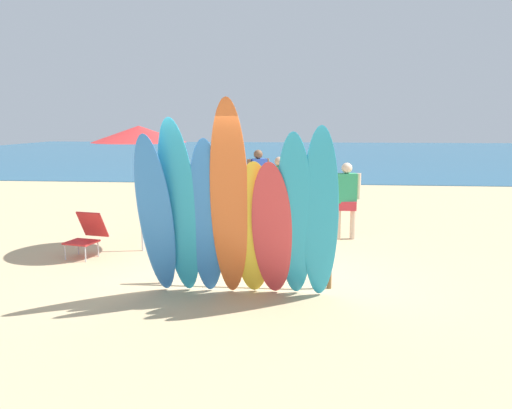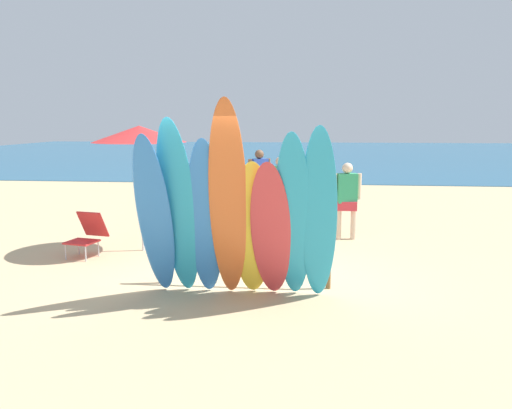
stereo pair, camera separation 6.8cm
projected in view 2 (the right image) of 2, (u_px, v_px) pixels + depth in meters
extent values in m
plane|color=tan|center=(286.00, 180.00, 21.42)|extent=(60.00, 60.00, 0.00)
cube|color=#235B7F|center=(297.00, 153.00, 39.70)|extent=(60.00, 40.00, 0.02)
cylinder|color=brown|center=(162.00, 260.00, 7.75)|extent=(0.07, 0.07, 0.71)
cylinder|color=brown|center=(329.00, 265.00, 7.49)|extent=(0.07, 0.07, 0.71)
cylinder|color=brown|center=(244.00, 240.00, 7.56)|extent=(2.63, 0.06, 0.06)
ellipsoid|color=#337AD1|center=(155.00, 218.00, 6.90)|extent=(0.47, 0.96, 2.31)
ellipsoid|color=#289EC6|center=(178.00, 210.00, 6.93)|extent=(0.55, 0.89, 2.50)
ellipsoid|color=#337AD1|center=(206.00, 219.00, 6.96)|extent=(0.55, 0.79, 2.24)
ellipsoid|color=orange|center=(228.00, 202.00, 6.80)|extent=(0.57, 0.94, 2.74)
ellipsoid|color=yellow|center=(253.00, 230.00, 6.99)|extent=(0.61, 0.72, 1.94)
ellipsoid|color=#D13D42|center=(271.00, 231.00, 6.89)|extent=(0.60, 0.83, 1.95)
ellipsoid|color=#289EC6|center=(293.00, 218.00, 6.77)|extent=(0.54, 0.94, 2.33)
ellipsoid|color=#289EC6|center=(319.00, 217.00, 6.70)|extent=(0.51, 0.89, 2.40)
cylinder|color=tan|center=(273.00, 208.00, 12.24)|extent=(0.12, 0.12, 0.78)
cylinder|color=tan|center=(286.00, 209.00, 12.13)|extent=(0.12, 0.12, 0.78)
cube|color=silver|center=(280.00, 195.00, 12.13)|extent=(0.42, 0.26, 0.19)
cube|color=#33A36B|center=(280.00, 179.00, 12.07)|extent=(0.45, 0.31, 0.61)
sphere|color=tan|center=(280.00, 162.00, 12.01)|extent=(0.22, 0.22, 0.22)
cylinder|color=tan|center=(270.00, 177.00, 12.16)|extent=(0.10, 0.10, 0.54)
cylinder|color=tan|center=(290.00, 178.00, 11.97)|extent=(0.10, 0.10, 0.54)
cylinder|color=beige|center=(354.00, 221.00, 10.65)|extent=(0.12, 0.12, 0.77)
cylinder|color=beige|center=(338.00, 221.00, 10.62)|extent=(0.12, 0.12, 0.77)
cube|color=#DB333D|center=(346.00, 206.00, 10.58)|extent=(0.42, 0.26, 0.19)
cube|color=#33A36B|center=(347.00, 188.00, 10.52)|extent=(0.43, 0.28, 0.61)
sphere|color=beige|center=(348.00, 168.00, 10.46)|extent=(0.22, 0.22, 0.22)
cylinder|color=beige|center=(359.00, 186.00, 10.54)|extent=(0.09, 0.09, 0.54)
cylinder|color=beige|center=(335.00, 187.00, 10.49)|extent=(0.09, 0.09, 0.54)
cylinder|color=#9E704C|center=(202.00, 205.00, 12.78)|extent=(0.12, 0.12, 0.76)
cylinder|color=#9E704C|center=(211.00, 203.00, 13.03)|extent=(0.12, 0.12, 0.76)
cube|color=#B23399|center=(206.00, 191.00, 12.85)|extent=(0.41, 0.25, 0.18)
cube|color=#B23399|center=(206.00, 177.00, 12.79)|extent=(0.37, 0.44, 0.60)
sphere|color=#9E704C|center=(206.00, 161.00, 12.73)|extent=(0.22, 0.22, 0.22)
cylinder|color=#9E704C|center=(199.00, 177.00, 12.59)|extent=(0.09, 0.09, 0.53)
cylinder|color=#9E704C|center=(213.00, 175.00, 12.99)|extent=(0.09, 0.09, 0.53)
cylinder|color=tan|center=(326.00, 207.00, 12.55)|extent=(0.11, 0.11, 0.73)
cylinder|color=tan|center=(313.00, 207.00, 12.58)|extent=(0.11, 0.11, 0.73)
cube|color=#2D4CB2|center=(320.00, 194.00, 12.52)|extent=(0.39, 0.24, 0.17)
cube|color=#B23399|center=(320.00, 181.00, 12.46)|extent=(0.38, 0.21, 0.57)
sphere|color=tan|center=(320.00, 165.00, 12.40)|extent=(0.21, 0.21, 0.21)
cylinder|color=tan|center=(330.00, 179.00, 12.44)|extent=(0.09, 0.09, 0.50)
cylinder|color=tan|center=(310.00, 179.00, 12.47)|extent=(0.09, 0.09, 0.50)
cylinder|color=brown|center=(265.00, 199.00, 13.51)|extent=(0.13, 0.13, 0.83)
cylinder|color=brown|center=(254.00, 200.00, 13.35)|extent=(0.13, 0.13, 0.83)
cube|color=silver|center=(259.00, 186.00, 13.37)|extent=(0.44, 0.27, 0.20)
cube|color=#2D4CB2|center=(259.00, 171.00, 13.31)|extent=(0.48, 0.42, 0.65)
sphere|color=brown|center=(259.00, 154.00, 13.24)|extent=(0.23, 0.23, 0.23)
cylinder|color=brown|center=(268.00, 169.00, 13.43)|extent=(0.10, 0.10, 0.58)
cylinder|color=brown|center=(250.00, 170.00, 13.18)|extent=(0.10, 0.10, 0.58)
cylinder|color=#B7B7BC|center=(66.00, 252.00, 9.10)|extent=(0.02, 0.02, 0.28)
cylinder|color=#B7B7BC|center=(86.00, 254.00, 8.98)|extent=(0.02, 0.02, 0.28)
cylinder|color=#B7B7BC|center=(79.00, 247.00, 9.46)|extent=(0.02, 0.02, 0.28)
cylinder|color=#B7B7BC|center=(98.00, 249.00, 9.33)|extent=(0.02, 0.02, 0.28)
cube|color=red|center=(82.00, 242.00, 9.19)|extent=(0.58, 0.54, 0.03)
cube|color=red|center=(93.00, 224.00, 9.49)|extent=(0.55, 0.38, 0.50)
cylinder|color=silver|center=(141.00, 191.00, 9.58)|extent=(0.04, 0.04, 2.28)
cone|color=red|center=(139.00, 134.00, 9.41)|extent=(1.73, 1.73, 0.30)
ellipsoid|color=silver|center=(242.00, 171.00, 24.07)|extent=(3.12, 1.17, 0.25)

